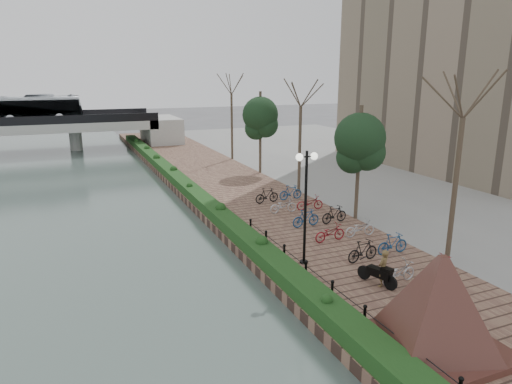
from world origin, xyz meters
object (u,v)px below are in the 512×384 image
motorcycle (377,273)px  pedestrian (383,268)px  granite_monument (439,303)px  lamppost (306,184)px

motorcycle → pedestrian: 0.35m
pedestrian → motorcycle: bearing=-81.2°
granite_monument → lamppost: 7.61m
motorcycle → lamppost: bearing=101.3°
granite_monument → pedestrian: granite_monument is taller
lamppost → pedestrian: (1.76, -3.21, -2.86)m
lamppost → motorcycle: size_ratio=3.25×
lamppost → pedestrian: bearing=-61.3°
pedestrian → lamppost: bearing=-84.4°
granite_monument → pedestrian: bearing=73.2°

